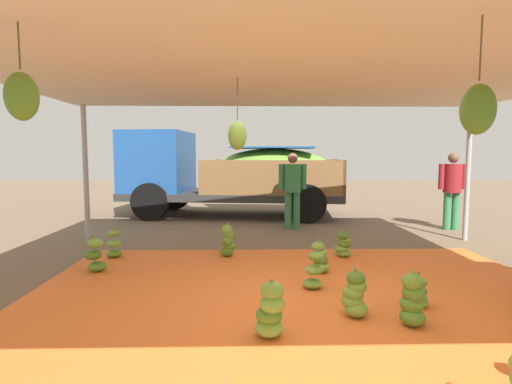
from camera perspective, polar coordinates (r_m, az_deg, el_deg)
The scene contains 16 objects.
ground_plane at distance 7.76m, azimuth 3.46°, elevation -7.54°, with size 40.00×40.00×0.00m, color brown.
tarp_orange at distance 4.90m, azimuth 6.53°, elevation -15.28°, with size 6.74×5.10×0.01m, color orange.
tent_canopy at distance 4.58m, azimuth 6.92°, elevation 17.25°, with size 8.00×7.00×2.76m.
banana_bunch_0 at distance 3.90m, azimuth 2.08°, elevation -16.75°, with size 0.38×0.38×0.57m.
banana_bunch_1 at distance 4.45m, azimuth 21.58°, elevation -14.35°, with size 0.36×0.39×0.56m.
banana_bunch_4 at distance 6.79m, azimuth -4.07°, elevation -7.12°, with size 0.34×0.33×0.58m.
banana_bunch_5 at distance 6.90m, azimuth 12.45°, elevation -7.45°, with size 0.39×0.36×0.49m.
banana_bunch_7 at distance 7.13m, azimuth -19.76°, elevation -7.15°, with size 0.33×0.33×0.53m.
banana_bunch_9 at distance 5.25m, azimuth 8.35°, elevation -11.27°, with size 0.35×0.35×0.54m.
banana_bunch_10 at distance 4.50m, azimuth 14.02°, elevation -14.14°, with size 0.38×0.38×0.52m.
banana_bunch_12 at distance 5.97m, azimuth 9.20°, elevation -9.35°, with size 0.35×0.36×0.49m.
banana_bunch_14 at distance 4.97m, azimuth 22.25°, elevation -13.27°, with size 0.30×0.32×0.40m.
banana_bunch_15 at distance 6.37m, azimuth -22.10°, elevation -8.57°, with size 0.38×0.35×0.55m.
cargo_truck_main at distance 11.31m, azimuth -4.19°, elevation 2.80°, with size 6.28×2.98×2.40m.
worker_0 at distance 9.27m, azimuth 5.27°, elevation 1.04°, with size 0.65×0.40×1.78m.
worker_1 at distance 10.18m, azimuth 26.40°, elevation 0.91°, with size 0.65×0.40×1.78m.
Camera 1 is at (-0.65, -4.54, 1.72)m, focal length 27.80 mm.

